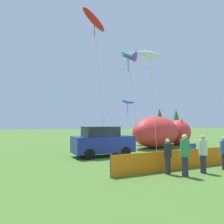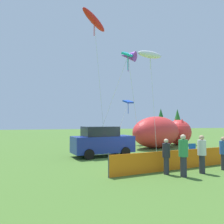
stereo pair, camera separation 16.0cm
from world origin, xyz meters
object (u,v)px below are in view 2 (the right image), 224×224
(spectator_in_red_shirt, at_px, (202,152))
(kite_white_ghost, at_px, (150,55))
(inflatable_cat, at_px, (162,133))
(kite_blue_box, at_px, (128,102))
(folding_chair, at_px, (193,150))
(kite_red_lizard, at_px, (94,21))
(spectator_in_blue_shirt, at_px, (166,155))
(spectator_in_grey_shirt, at_px, (183,154))
(kite_purple_delta, at_px, (128,56))
(spectator_in_green_shirt, at_px, (223,152))
(parked_car, at_px, (102,142))
(kite_teal_diamond, at_px, (128,56))

(spectator_in_red_shirt, bearing_deg, kite_white_ghost, 80.85)
(inflatable_cat, bearing_deg, kite_blue_box, 97.70)
(folding_chair, relative_size, kite_red_lizard, 0.08)
(spectator_in_blue_shirt, height_order, kite_white_ghost, kite_white_ghost)
(spectator_in_grey_shirt, bearing_deg, inflatable_cat, 65.98)
(spectator_in_grey_shirt, xyz_separation_m, kite_purple_delta, (0.43, 8.42, 6.88))
(folding_chair, relative_size, spectator_in_green_shirt, 0.58)
(spectator_in_red_shirt, bearing_deg, kite_purple_delta, 95.57)
(spectator_in_green_shirt, bearing_deg, kite_red_lizard, 122.17)
(parked_car, height_order, kite_teal_diamond, kite_teal_diamond)
(spectator_in_blue_shirt, bearing_deg, kite_blue_box, 77.77)
(spectator_in_green_shirt, distance_m, spectator_in_blue_shirt, 3.24)
(kite_blue_box, height_order, kite_white_ghost, kite_white_ghost)
(folding_chair, height_order, kite_blue_box, kite_blue_box)
(kite_purple_delta, bearing_deg, kite_blue_box, 70.41)
(inflatable_cat, distance_m, kite_blue_box, 5.16)
(folding_chair, relative_size, inflatable_cat, 0.12)
(parked_car, distance_m, spectator_in_red_shirt, 7.10)
(spectator_in_green_shirt, bearing_deg, folding_chair, 78.04)
(folding_chair, bearing_deg, spectator_in_green_shirt, -8.67)
(kite_white_ghost, height_order, kite_red_lizard, kite_red_lizard)
(spectator_in_green_shirt, xyz_separation_m, spectator_in_grey_shirt, (-2.74, -0.65, 0.11))
(kite_teal_diamond, relative_size, kite_red_lizard, 0.72)
(inflatable_cat, height_order, kite_blue_box, kite_blue_box)
(kite_white_ghost, bearing_deg, spectator_in_blue_shirt, -110.88)
(spectator_in_green_shirt, xyz_separation_m, kite_purple_delta, (-2.31, 7.77, 6.99))
(kite_blue_box, height_order, kite_purple_delta, kite_purple_delta)
(spectator_in_grey_shirt, distance_m, kite_white_ghost, 11.55)
(spectator_in_green_shirt, height_order, kite_teal_diamond, kite_teal_diamond)
(kite_blue_box, xyz_separation_m, kite_white_ghost, (0.18, -5.25, 3.70))
(spectator_in_green_shirt, height_order, kite_blue_box, kite_blue_box)
(spectator_in_blue_shirt, xyz_separation_m, kite_blue_box, (2.88, 13.27, 3.66))
(folding_chair, xyz_separation_m, kite_white_ghost, (-0.91, 4.56, 7.69))
(kite_red_lizard, bearing_deg, spectator_in_red_shirt, -66.93)
(spectator_in_green_shirt, height_order, spectator_in_grey_shirt, spectator_in_grey_shirt)
(spectator_in_blue_shirt, distance_m, kite_teal_diamond, 10.17)
(kite_white_ghost, bearing_deg, spectator_in_red_shirt, -99.15)
(spectator_in_grey_shirt, bearing_deg, kite_purple_delta, 87.04)
(kite_white_ghost, bearing_deg, kite_red_lizard, 178.21)
(spectator_in_blue_shirt, height_order, kite_red_lizard, kite_red_lizard)
(kite_blue_box, distance_m, kite_purple_delta, 6.69)
(inflatable_cat, height_order, kite_teal_diamond, kite_teal_diamond)
(kite_purple_delta, bearing_deg, spectator_in_grey_shirt, -92.96)
(spectator_in_grey_shirt, distance_m, kite_blue_box, 14.52)
(spectator_in_grey_shirt, distance_m, spectator_in_blue_shirt, 0.80)
(folding_chair, relative_size, spectator_in_red_shirt, 0.54)
(inflatable_cat, xyz_separation_m, kite_teal_diamond, (-4.41, -2.53, 6.42))
(kite_teal_diamond, distance_m, kite_white_ghost, 2.38)
(inflatable_cat, distance_m, kite_purple_delta, 8.12)
(kite_purple_delta, bearing_deg, kite_red_lizard, 172.67)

